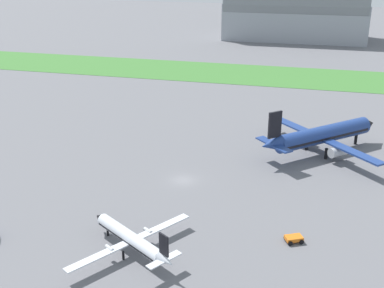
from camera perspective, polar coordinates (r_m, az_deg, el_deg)
name	(u,v)px	position (r m, az deg, el deg)	size (l,w,h in m)	color
ground_plane	(183,180)	(88.67, -1.01, -4.18)	(600.00, 600.00, 0.00)	slate
grass_taxiway_strip	(249,74)	(164.73, 6.59, 7.98)	(360.00, 28.00, 0.08)	#3D7533
airplane_midfield_jet	(321,135)	(101.90, 14.67, 0.97)	(24.25, 23.87, 10.75)	navy
airplane_foreground_turboprop	(131,239)	(68.34, -7.01, -10.77)	(15.32, 17.51, 6.01)	silver
baggage_cart_near_gate	(294,238)	(72.36, 11.64, -10.61)	(2.92, 2.64, 0.90)	orange
hangar_distant	(296,4)	(233.82, 11.92, 15.55)	(61.98, 31.45, 34.73)	#9399A3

